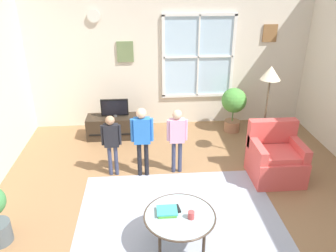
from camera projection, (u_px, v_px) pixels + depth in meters
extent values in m
cube|color=olive|center=(188.00, 210.00, 4.55)|extent=(6.19, 6.48, 0.02)
cube|color=beige|center=(170.00, 54.00, 6.65)|extent=(5.59, 0.12, 2.93)
cube|color=silver|center=(198.00, 57.00, 6.64)|extent=(1.40, 0.02, 1.62)
cube|color=white|center=(200.00, 14.00, 6.29)|extent=(1.46, 0.04, 0.06)
cube|color=white|center=(197.00, 95.00, 6.97)|extent=(1.46, 0.04, 0.06)
cube|color=white|center=(163.00, 58.00, 6.58)|extent=(0.06, 0.04, 1.62)
cube|color=white|center=(233.00, 56.00, 6.68)|extent=(0.06, 0.04, 1.62)
cube|color=white|center=(198.00, 57.00, 6.63)|extent=(0.03, 0.04, 1.62)
cube|color=white|center=(198.00, 57.00, 6.63)|extent=(1.40, 0.04, 0.03)
cube|color=#667A4C|center=(125.00, 52.00, 6.48)|extent=(0.32, 0.03, 0.40)
cube|color=olive|center=(270.00, 33.00, 6.55)|extent=(0.28, 0.03, 0.34)
cylinder|color=silver|center=(94.00, 16.00, 6.15)|extent=(0.24, 0.04, 0.24)
cube|color=#999EAD|center=(179.00, 217.00, 4.41)|extent=(2.67, 2.11, 0.01)
cube|color=#2D2319|center=(116.00, 127.00, 6.50)|extent=(1.11, 0.43, 0.43)
cube|color=black|center=(115.00, 134.00, 6.33)|extent=(1.00, 0.02, 0.02)
cylinder|color=#4C4C4C|center=(115.00, 115.00, 6.40)|extent=(0.08, 0.08, 0.05)
cube|color=black|center=(115.00, 107.00, 6.33)|extent=(0.52, 0.05, 0.32)
cube|color=black|center=(114.00, 108.00, 6.31)|extent=(0.48, 0.01, 0.28)
cube|color=#D14C47|center=(275.00, 166.00, 5.17)|extent=(0.76, 0.72, 0.42)
cube|color=#D14C47|center=(272.00, 133.00, 5.26)|extent=(0.76, 0.16, 0.45)
cube|color=#D14C47|center=(258.00, 150.00, 5.02)|extent=(0.12, 0.65, 0.20)
cube|color=#D14C47|center=(298.00, 148.00, 5.07)|extent=(0.12, 0.65, 0.20)
cube|color=#E1524D|center=(279.00, 154.00, 5.02)|extent=(0.61, 0.50, 0.08)
cylinder|color=#99B2B7|center=(180.00, 216.00, 3.77)|extent=(0.81, 0.81, 0.02)
torus|color=#3F3328|center=(180.00, 216.00, 3.77)|extent=(0.83, 0.83, 0.02)
cylinder|color=#33281E|center=(158.00, 218.00, 4.07)|extent=(0.04, 0.04, 0.44)
cylinder|color=#33281E|center=(197.00, 216.00, 4.10)|extent=(0.04, 0.04, 0.44)
cylinder|color=#33281E|center=(160.00, 248.00, 3.63)|extent=(0.04, 0.04, 0.44)
cylinder|color=#33281E|center=(204.00, 245.00, 3.66)|extent=(0.04, 0.04, 0.44)
cube|color=#51AB38|center=(167.00, 212.00, 3.80)|extent=(0.21, 0.19, 0.03)
cube|color=teal|center=(167.00, 210.00, 3.79)|extent=(0.23, 0.19, 0.02)
cylinder|color=#BF3F3F|center=(191.00, 215.00, 3.70)|extent=(0.08, 0.08, 0.09)
cube|color=black|center=(178.00, 208.00, 3.86)|extent=(0.06, 0.14, 0.02)
cylinder|color=#333851|center=(174.00, 157.00, 5.32)|extent=(0.07, 0.07, 0.54)
cylinder|color=#333851|center=(180.00, 157.00, 5.32)|extent=(0.07, 0.07, 0.54)
cube|color=#DB9EBC|center=(177.00, 131.00, 5.13)|extent=(0.23, 0.12, 0.39)
sphere|color=#D8AD8C|center=(177.00, 115.00, 5.01)|extent=(0.15, 0.15, 0.15)
cylinder|color=#DB9EBC|center=(168.00, 130.00, 5.09)|extent=(0.05, 0.05, 0.35)
cylinder|color=#DB9EBC|center=(186.00, 130.00, 5.11)|extent=(0.05, 0.05, 0.35)
cylinder|color=#333851|center=(110.00, 161.00, 5.24)|extent=(0.06, 0.06, 0.51)
cylinder|color=#333851|center=(116.00, 160.00, 5.25)|extent=(0.06, 0.06, 0.51)
cube|color=black|center=(111.00, 135.00, 5.06)|extent=(0.22, 0.12, 0.36)
sphere|color=#A87A5B|center=(110.00, 120.00, 4.96)|extent=(0.14, 0.14, 0.14)
cylinder|color=black|center=(102.00, 135.00, 5.03)|extent=(0.05, 0.05, 0.33)
cylinder|color=black|center=(120.00, 135.00, 5.05)|extent=(0.05, 0.05, 0.33)
cylinder|color=black|center=(140.00, 159.00, 5.22)|extent=(0.07, 0.07, 0.58)
cylinder|color=black|center=(146.00, 159.00, 5.22)|extent=(0.07, 0.07, 0.58)
cube|color=blue|center=(142.00, 131.00, 5.01)|extent=(0.25, 0.13, 0.41)
sphere|color=#D8AD8C|center=(141.00, 113.00, 4.89)|extent=(0.16, 0.16, 0.16)
cylinder|color=blue|center=(132.00, 130.00, 4.98)|extent=(0.05, 0.05, 0.37)
cylinder|color=blue|center=(152.00, 130.00, 5.00)|extent=(0.05, 0.05, 0.37)
cylinder|color=#9E6B4C|center=(232.00, 126.00, 6.79)|extent=(0.31, 0.31, 0.22)
cylinder|color=#4C7238|center=(233.00, 116.00, 6.70)|extent=(0.02, 0.02, 0.20)
sphere|color=#4B953D|center=(234.00, 100.00, 6.56)|extent=(0.49, 0.49, 0.49)
cylinder|color=black|center=(260.00, 156.00, 5.85)|extent=(0.26, 0.26, 0.03)
cylinder|color=brown|center=(265.00, 120.00, 5.55)|extent=(0.03, 0.03, 1.42)
cone|color=beige|center=(271.00, 73.00, 5.21)|extent=(0.32, 0.32, 0.22)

